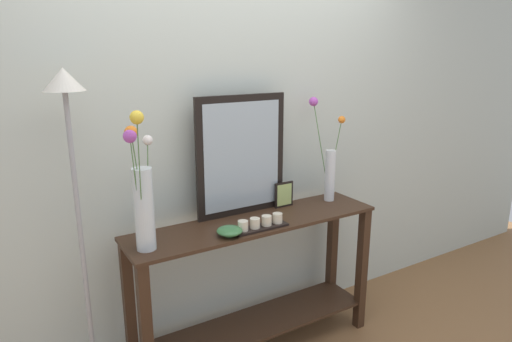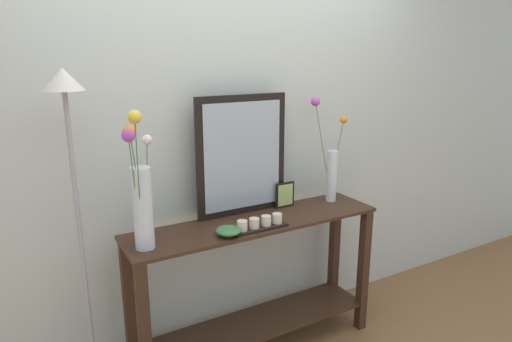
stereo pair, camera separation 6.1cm
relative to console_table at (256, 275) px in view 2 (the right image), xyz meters
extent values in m
cube|color=beige|center=(0.00, 0.31, 0.84)|extent=(6.40, 0.08, 2.70)
cube|color=#382316|center=(0.00, 0.00, 0.34)|extent=(1.52, 0.37, 0.02)
cube|color=#382316|center=(0.00, 0.00, -0.33)|extent=(1.46, 0.33, 0.02)
cube|color=#382316|center=(-0.72, -0.15, -0.09)|extent=(0.06, 0.06, 0.84)
cube|color=#382316|center=(0.72, -0.15, -0.09)|extent=(0.06, 0.06, 0.84)
cube|color=#382316|center=(-0.72, 0.15, -0.09)|extent=(0.06, 0.06, 0.84)
cube|color=#382316|center=(0.72, 0.15, -0.09)|extent=(0.06, 0.06, 0.84)
cube|color=black|center=(-0.01, 0.16, 0.70)|extent=(0.57, 0.03, 0.71)
cube|color=#9EADB7|center=(-0.01, 0.14, 0.70)|extent=(0.49, 0.00, 0.63)
cylinder|color=silver|center=(-0.66, -0.05, 0.55)|extent=(0.10, 0.10, 0.41)
cylinder|color=#4C753D|center=(-0.69, -0.10, 0.69)|extent=(0.04, 0.15, 0.65)
sphere|color=yellow|center=(-0.70, -0.17, 1.02)|extent=(0.06, 0.06, 0.06)
cylinder|color=#4C753D|center=(-0.69, -0.07, 0.65)|extent=(0.04, 0.02, 0.56)
sphere|color=#B24CB7|center=(-0.71, -0.08, 0.92)|extent=(0.06, 0.06, 0.06)
cylinder|color=#4C753D|center=(-0.67, -0.05, 0.65)|extent=(0.06, 0.04, 0.57)
sphere|color=orange|center=(-0.70, -0.06, 0.94)|extent=(0.06, 0.06, 0.06)
cylinder|color=#4C753D|center=(-0.62, 0.02, 0.62)|extent=(0.06, 0.09, 0.50)
sphere|color=silver|center=(-0.59, 0.06, 0.87)|extent=(0.05, 0.05, 0.05)
cylinder|color=silver|center=(0.60, 0.07, 0.51)|extent=(0.07, 0.07, 0.33)
cylinder|color=#4C753D|center=(0.62, 0.06, 0.62)|extent=(0.07, 0.04, 0.51)
sphere|color=orange|center=(0.66, 0.05, 0.88)|extent=(0.05, 0.05, 0.05)
cylinder|color=#4C753D|center=(0.57, 0.13, 0.68)|extent=(0.08, 0.10, 0.62)
sphere|color=#B24CB7|center=(0.53, 0.18, 0.98)|extent=(0.06, 0.06, 0.06)
cube|color=black|center=(-0.04, -0.11, 0.35)|extent=(0.32, 0.09, 0.01)
cylinder|color=beige|center=(-0.15, -0.11, 0.39)|extent=(0.06, 0.06, 0.05)
cylinder|color=beige|center=(-0.08, -0.11, 0.39)|extent=(0.06, 0.06, 0.05)
cylinder|color=beige|center=(0.00, -0.11, 0.39)|extent=(0.06, 0.06, 0.05)
cylinder|color=beige|center=(0.07, -0.11, 0.39)|extent=(0.06, 0.06, 0.05)
cube|color=black|center=(0.28, 0.12, 0.43)|extent=(0.13, 0.01, 0.16)
cube|color=#ADC36B|center=(0.28, 0.11, 0.43)|extent=(0.11, 0.00, 0.14)
cylinder|color=#38703D|center=(-0.23, -0.11, 0.35)|extent=(0.06, 0.06, 0.01)
ellipsoid|color=#38703D|center=(-0.23, -0.11, 0.38)|extent=(0.14, 0.14, 0.04)
cylinder|color=#9E9EA3|center=(-0.94, 0.05, 0.32)|extent=(0.02, 0.02, 1.61)
cone|color=beige|center=(-0.94, 0.05, 1.17)|extent=(0.18, 0.18, 0.10)
camera|label=1|loc=(-1.25, -2.06, 1.29)|focal=31.38mm
camera|label=2|loc=(-1.20, -2.09, 1.29)|focal=31.38mm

